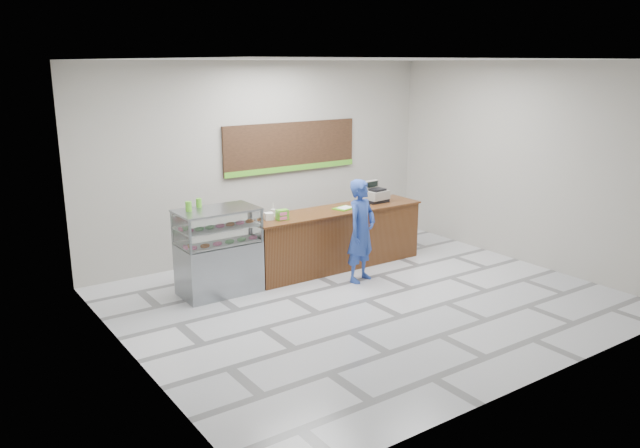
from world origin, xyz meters
TOP-DOWN VIEW (x-y plane):
  - floor at (0.00, 0.00)m, footprint 7.00×7.00m
  - back_wall at (0.00, 3.00)m, footprint 7.00×0.00m
  - ceiling at (0.00, 0.00)m, footprint 7.00×7.00m
  - sales_counter at (0.55, 1.55)m, footprint 3.26×0.76m
  - display_case at (-1.67, 1.55)m, footprint 1.22×0.72m
  - menu_board at (0.55, 2.96)m, footprint 2.80×0.06m
  - cash_register at (1.48, 1.65)m, footprint 0.42×0.44m
  - card_terminal at (1.18, 1.52)m, footprint 0.09×0.16m
  - serving_tray at (0.69, 1.50)m, footprint 0.41×0.34m
  - napkin_box at (-0.76, 1.57)m, footprint 0.16×0.16m
  - straw_cup at (-0.58, 1.74)m, footprint 0.08×0.08m
  - promo_box at (-0.59, 1.45)m, footprint 0.19×0.14m
  - donut_decal at (0.89, 1.46)m, footprint 0.14×0.14m
  - green_cup_left at (-2.07, 1.66)m, footprint 0.09×0.09m
  - green_cup_right at (-1.83, 1.83)m, footprint 0.09×0.09m
  - customer at (0.47, 0.75)m, footprint 0.71×0.57m

SIDE VIEW (x-z plane):
  - floor at x=0.00m, z-range 0.00..0.00m
  - sales_counter at x=0.55m, z-range 0.00..1.03m
  - display_case at x=-1.67m, z-range 0.01..1.34m
  - customer at x=0.47m, z-range 0.00..1.67m
  - donut_decal at x=0.89m, z-range 1.03..1.03m
  - serving_tray at x=0.69m, z-range 1.03..1.05m
  - card_terminal at x=1.18m, z-range 1.03..1.07m
  - napkin_box at x=-0.76m, z-range 1.03..1.14m
  - straw_cup at x=-0.58m, z-range 1.03..1.15m
  - promo_box at x=-0.59m, z-range 1.03..1.19m
  - cash_register at x=1.48m, z-range 0.98..1.35m
  - green_cup_right at x=-1.83m, z-range 1.33..1.46m
  - green_cup_left at x=-2.07m, z-range 1.33..1.48m
  - back_wall at x=0.00m, z-range -1.75..5.25m
  - menu_board at x=0.55m, z-range 1.48..2.38m
  - ceiling at x=0.00m, z-range 3.50..3.50m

